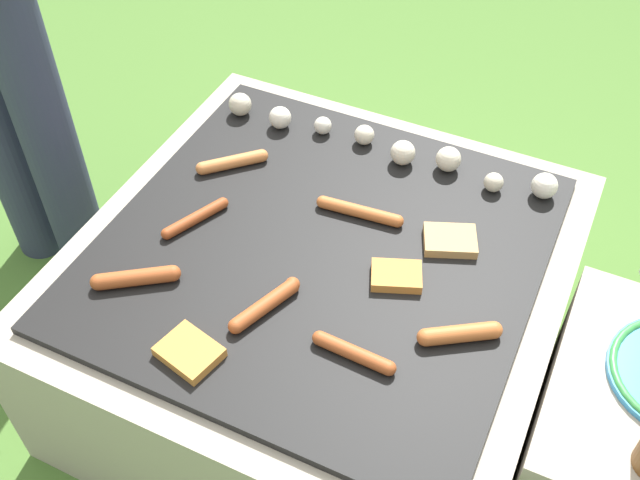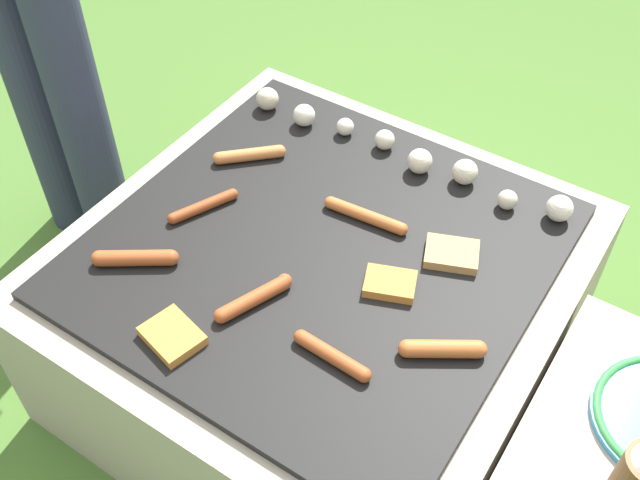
{
  "view_description": "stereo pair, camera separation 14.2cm",
  "coord_description": "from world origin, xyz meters",
  "views": [
    {
      "loc": [
        0.43,
        -0.91,
        1.49
      ],
      "look_at": [
        0.0,
        0.0,
        0.44
      ],
      "focal_mm": 42.0,
      "sensor_mm": 36.0,
      "label": 1
    },
    {
      "loc": [
        0.55,
        -0.84,
        1.49
      ],
      "look_at": [
        0.0,
        0.0,
        0.44
      ],
      "focal_mm": 42.0,
      "sensor_mm": 36.0,
      "label": 2
    }
  ],
  "objects": [
    {
      "name": "mushroom_row",
      "position": [
        0.01,
        0.32,
        0.45
      ],
      "size": [
        0.76,
        0.08,
        0.05
      ],
      "color": "beige",
      "rests_on": "grill"
    },
    {
      "name": "sausage_front_left",
      "position": [
        0.32,
        -0.1,
        0.44
      ],
      "size": [
        0.13,
        0.1,
        0.03
      ],
      "color": "#B7602D",
      "rests_on": "grill"
    },
    {
      "name": "bread_slice_center",
      "position": [
        -0.09,
        -0.33,
        0.43
      ],
      "size": [
        0.12,
        0.1,
        0.02
      ],
      "color": "#D18438",
      "rests_on": "grill"
    },
    {
      "name": "sausage_mid_right",
      "position": [
        -0.02,
        -0.18,
        0.43
      ],
      "size": [
        0.08,
        0.16,
        0.03
      ],
      "color": "#A34C23",
      "rests_on": "grill"
    },
    {
      "name": "sausage_back_right",
      "position": [
        0.16,
        -0.21,
        0.43
      ],
      "size": [
        0.16,
        0.03,
        0.03
      ],
      "color": "#A34C23",
      "rests_on": "grill"
    },
    {
      "name": "sausage_back_center",
      "position": [
        -0.27,
        -0.23,
        0.44
      ],
      "size": [
        0.14,
        0.11,
        0.03
      ],
      "color": "#A34C23",
      "rests_on": "grill"
    },
    {
      "name": "sausage_mid_left",
      "position": [
        0.04,
        0.11,
        0.43
      ],
      "size": [
        0.19,
        0.04,
        0.03
      ],
      "color": "#B7602D",
      "rests_on": "grill"
    },
    {
      "name": "grill",
      "position": [
        0.0,
        0.0,
        0.21
      ],
      "size": [
        0.94,
        0.94,
        0.42
      ],
      "color": "#A89E8C",
      "rests_on": "ground_plane"
    },
    {
      "name": "sausage_back_left",
      "position": [
        -0.26,
        -0.04,
        0.43
      ],
      "size": [
        0.08,
        0.15,
        0.02
      ],
      "color": "#93421E",
      "rests_on": "grill"
    },
    {
      "name": "bread_slice_right",
      "position": [
        0.17,
        -0.01,
        0.43
      ],
      "size": [
        0.11,
        0.1,
        0.02
      ],
      "color": "#D18438",
      "rests_on": "grill"
    },
    {
      "name": "ground_plane",
      "position": [
        0.0,
        0.0,
        0.0
      ],
      "size": [
        14.0,
        14.0,
        0.0
      ],
      "primitive_type": "plane",
      "color": "#47702D"
    },
    {
      "name": "side_ledge",
      "position": [
        0.68,
        -0.06,
        0.21
      ],
      "size": [
        0.4,
        0.46,
        0.42
      ],
      "color": "#A89E8C",
      "rests_on": "ground_plane"
    },
    {
      "name": "bread_slice_left",
      "position": [
        0.23,
        0.12,
        0.43
      ],
      "size": [
        0.12,
        0.11,
        0.02
      ],
      "color": "tan",
      "rests_on": "grill"
    },
    {
      "name": "sausage_front_center",
      "position": [
        -0.27,
        0.14,
        0.43
      ],
      "size": [
        0.12,
        0.12,
        0.03
      ],
      "color": "#C6753D",
      "rests_on": "grill"
    }
  ]
}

